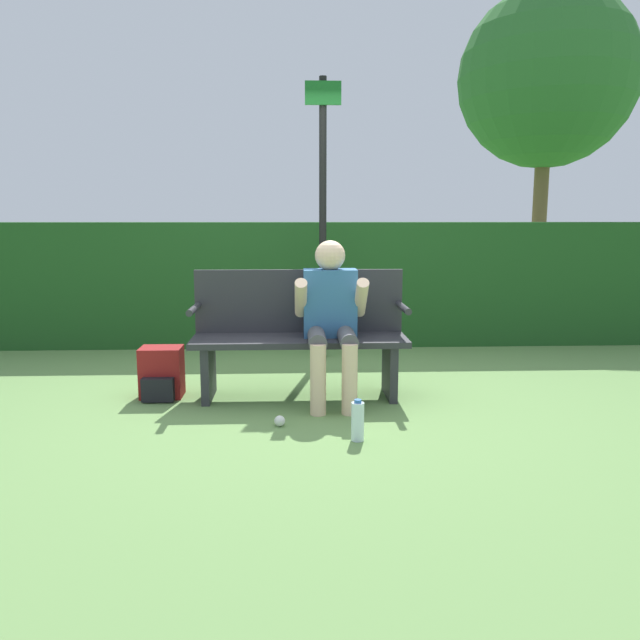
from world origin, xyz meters
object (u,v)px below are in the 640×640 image
Objects in this scene: signpost at (323,207)px; person_seated at (331,312)px; park_bench at (299,334)px; parked_car at (117,253)px; backpack at (161,374)px; tree at (547,79)px; water_bottle at (358,421)px.

person_seated is at bearing -90.33° from signpost.
park_bench is 10.09m from parked_car.
person_seated is 1.38m from backpack.
tree is at bearing 53.18° from park_bench.
backpack is 9.76m from parked_car.
person_seated is 1.04m from water_bottle.
person_seated is at bearing 97.25° from water_bottle.
water_bottle is (1.40, -1.00, -0.06)m from backpack.
tree is (7.77, -4.15, 2.85)m from parked_car.
tree is (4.90, 5.17, 3.26)m from backpack.
water_bottle is 0.06× the size of parked_car.
parked_car is 9.26m from tree.
backpack reaches higher than water_bottle.
parked_car is (-4.26, 10.32, 0.47)m from water_bottle.
park_bench is 7.08m from tree.
parked_car reaches higher than water_bottle.
water_bottle is (0.11, -0.89, -0.54)m from person_seated.
water_bottle is at bearing -82.75° from person_seated.
park_bench is at bearing 1.24° from backpack.
tree reaches higher than parked_car.
tree is (3.61, 3.84, 1.99)m from signpost.
park_bench is at bearing -145.57° from parked_car.
parked_car reaches higher than person_seated.
water_bottle is 11.18m from parked_car.
water_bottle is 0.10× the size of signpost.
backpack is at bearing 144.35° from water_bottle.
signpost is 5.64m from tree.
parked_car is at bearing 112.43° from water_bottle.
parked_car is (-3.92, 9.30, 0.11)m from park_bench.
tree is (3.85, 5.15, 2.96)m from park_bench.
backpack is at bearing -133.49° from tree.
parked_car is 0.90× the size of tree.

